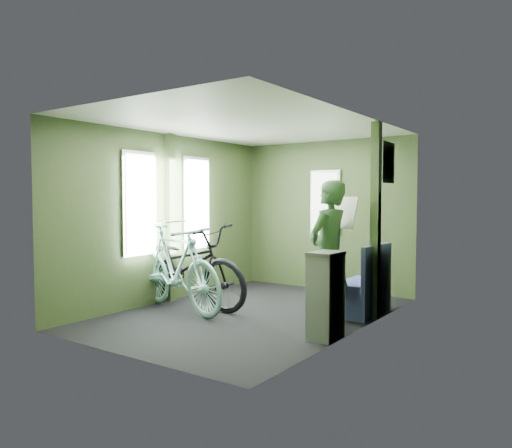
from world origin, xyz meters
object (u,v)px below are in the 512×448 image
Objects in this scene: bicycle_black at (185,306)px; bicycle_mint at (177,311)px; waste_box at (326,296)px; bench_seat at (363,294)px; passenger at (328,252)px.

bicycle_black is 1.10× the size of bicycle_mint.
bicycle_mint is 2.14m from waste_box.
bicycle_mint is 2.32m from bench_seat.
passenger reaches higher than bicycle_black.
bench_seat reaches higher than bicycle_mint.
bicycle_mint is 2.15× the size of bench_seat.
passenger is at bearing -102.44° from bench_seat.
waste_box reaches higher than bicycle_mint.
waste_box is (2.20, -0.31, 0.44)m from bicycle_black.
bicycle_mint is at bearing -66.02° from passenger.
bicycle_mint is at bearing -148.45° from bench_seat.
bicycle_black is 2.30× the size of waste_box.
bicycle_mint reaches higher than bicycle_black.
bench_seat is (0.15, 0.64, -0.56)m from passenger.
bicycle_black is 0.29m from bicycle_mint.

